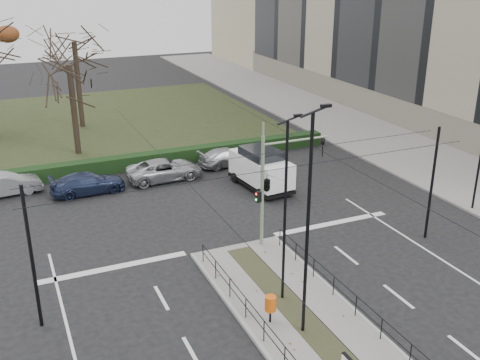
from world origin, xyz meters
The scene contains 19 objects.
ground centered at (0.00, 0.00, 0.00)m, with size 140.00×140.00×0.00m, color black.
median_island centered at (0.00, -2.50, 0.07)m, with size 4.40×15.00×0.14m, color slate.
sidewalk_east centered at (18.00, 22.00, 0.07)m, with size 8.00×90.00×0.14m, color slate.
park centered at (-6.00, 32.00, 0.05)m, with size 38.00×26.00×0.10m, color #252E17.
hedge centered at (-6.00, 18.60, 0.50)m, with size 38.00×1.00×1.00m, color black.
apartment_block centered at (27.97, 23.97, 10.39)m, with size 13.09×52.10×21.64m.
median_railing centered at (0.00, -2.60, 0.98)m, with size 4.14×13.24×0.92m.
catenary centered at (0.00, 1.62, 3.42)m, with size 20.00×34.00×6.00m.
traffic_light centered at (1.60, 4.50, 3.46)m, with size 3.91×2.19×5.71m.
litter_bin centered at (-1.29, -1.60, 0.97)m, with size 0.45×0.45×1.16m.
streetlamp_median_near centered at (-0.36, -2.62, 4.65)m, with size 0.74×0.15×8.88m.
streetlamp_median_far centered at (-0.03, -0.27, 4.19)m, with size 0.67×0.14×7.96m.
parked_car_second centered at (-10.27, 17.00, 0.71)m, with size 1.49×4.28×1.41m, color #9C9EA3.
parked_car_third centered at (-5.55, 15.30, 0.66)m, with size 1.86×4.56×1.32m, color #1E2746.
parked_car_fourth centered at (-0.47, 15.70, 0.69)m, with size 2.30×4.98×1.38m, color #9C9EA3.
white_van centered at (4.75, 11.84, 1.34)m, with size 2.64×5.12×2.59m.
bare_tree_center centered at (-3.43, 31.00, 6.84)m, with size 6.06×6.06×9.68m.
bare_tree_near centered at (-4.93, 23.43, 6.22)m, with size 5.14×5.14×8.80m.
parked_car_fifth centered at (4.46, 16.63, 0.62)m, with size 1.74×4.29×1.25m, color #9C9EA3.
Camera 1 is at (-9.90, -18.28, 13.36)m, focal length 42.00 mm.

